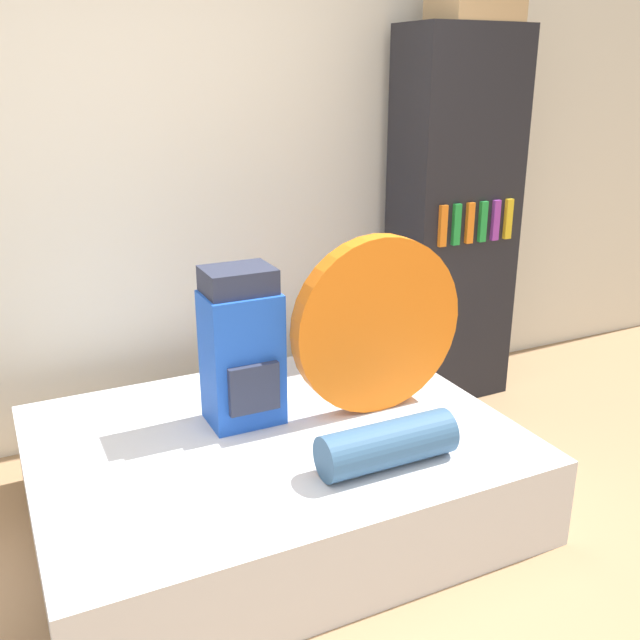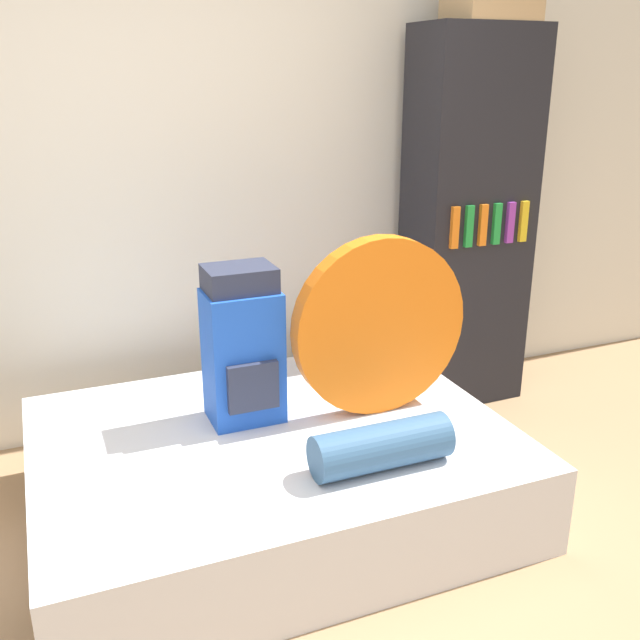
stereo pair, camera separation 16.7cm
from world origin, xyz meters
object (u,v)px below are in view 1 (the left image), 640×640
object	(u,v)px
backpack	(242,349)
bookshelf	(453,221)
tent_bag	(377,325)
sleeping_roll	(387,444)
cardboard_box	(476,1)

from	to	relation	value
backpack	bookshelf	size ratio (longest dim) A/B	0.33
tent_bag	sleeping_roll	distance (m)	0.57
sleeping_roll	cardboard_box	size ratio (longest dim) A/B	1.30
backpack	tent_bag	world-z (taller)	tent_bag
backpack	sleeping_roll	size ratio (longest dim) A/B	1.24
backpack	sleeping_roll	bearing A→B (deg)	-59.03
backpack	bookshelf	distance (m)	1.54
sleeping_roll	cardboard_box	world-z (taller)	cardboard_box
backpack	tent_bag	xyz separation A→B (m)	(0.55, -0.14, 0.06)
tent_bag	backpack	bearing A→B (deg)	165.78
bookshelf	cardboard_box	world-z (taller)	cardboard_box
cardboard_box	sleeping_roll	bearing A→B (deg)	-135.27
bookshelf	cardboard_box	distance (m)	1.09
backpack	cardboard_box	size ratio (longest dim) A/B	1.61
tent_bag	sleeping_roll	world-z (taller)	tent_bag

